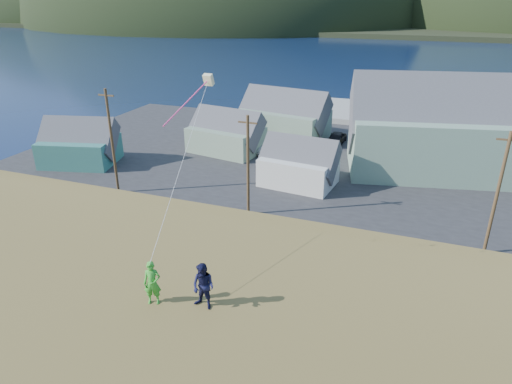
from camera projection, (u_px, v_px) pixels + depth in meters
ground at (299, 233)px, 36.06m from camera, size 900.00×900.00×0.00m
grass_strip at (292, 244)px, 34.33m from camera, size 110.00×8.00×0.10m
waterfront_lot at (340, 163)px, 50.63m from camera, size 72.00×36.00×0.12m
wharf at (330, 110)px, 72.15m from camera, size 26.00×14.00×0.90m
far_shore at (425, 19)px, 319.01m from camera, size 900.00×320.00×2.00m
far_hills at (488, 22)px, 263.75m from camera, size 760.00×265.00×143.00m
shed_teal at (79, 144)px, 49.60m from camera, size 9.10×7.31×6.28m
shed_palegreen_near at (226, 133)px, 53.30m from camera, size 9.39×6.74×6.24m
shed_white at (299, 164)px, 44.08m from camera, size 7.81×5.60×5.84m
shed_palegreen_far at (284, 115)px, 58.94m from camera, size 12.22×8.21×7.63m
utility_poles at (264, 165)px, 36.58m from camera, size 31.71×0.24×9.76m
parked_cars at (277, 137)px, 57.19m from camera, size 25.21×11.89×1.58m
kite_flyer_green at (152, 283)px, 16.01m from camera, size 0.71×0.59×1.67m
kite_flyer_navy at (203, 286)px, 15.76m from camera, size 0.94×0.79×1.75m
kite_rig at (204, 85)px, 21.92m from camera, size 1.59×4.71×10.28m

